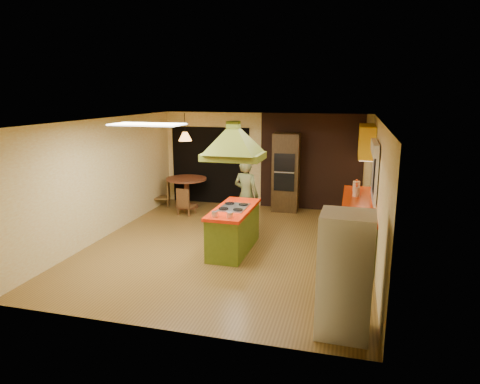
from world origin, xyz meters
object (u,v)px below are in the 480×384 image
(dining_table, at_px, (187,187))
(wall_oven, at_px, (286,172))
(man, at_px, (246,195))
(canister_large, at_px, (356,186))
(kitchen_island, at_px, (234,229))
(refrigerator, at_px, (345,275))

(dining_table, bearing_deg, wall_oven, 8.35)
(man, distance_m, canister_large, 2.39)
(kitchen_island, bearing_deg, dining_table, 127.51)
(canister_large, bearing_deg, man, -166.51)
(man, distance_m, wall_oven, 2.05)
(kitchen_island, distance_m, canister_large, 2.93)
(man, height_order, refrigerator, man)
(wall_oven, bearing_deg, dining_table, -173.56)
(kitchen_island, relative_size, dining_table, 1.60)
(wall_oven, bearing_deg, refrigerator, -75.86)
(man, bearing_deg, dining_table, -20.45)
(kitchen_island, bearing_deg, refrigerator, -48.70)
(kitchen_island, height_order, wall_oven, wall_oven)
(refrigerator, height_order, dining_table, refrigerator)
(man, bearing_deg, refrigerator, 138.05)
(kitchen_island, height_order, canister_large, canister_large)
(kitchen_island, height_order, dining_table, kitchen_island)
(kitchen_island, relative_size, refrigerator, 1.07)
(dining_table, relative_size, canister_large, 4.77)
(kitchen_island, distance_m, dining_table, 3.48)
(wall_oven, distance_m, canister_large, 2.25)
(dining_table, bearing_deg, man, -37.83)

